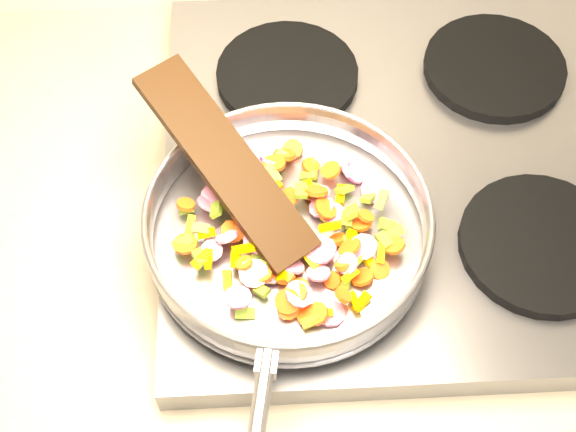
{
  "coord_description": "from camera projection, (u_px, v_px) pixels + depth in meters",
  "views": [
    {
      "loc": [
        -0.88,
        1.06,
        1.74
      ],
      "look_at": [
        -0.85,
        1.54,
        1.0
      ],
      "focal_mm": 50.0,
      "sensor_mm": 36.0,
      "label": 1
    }
  ],
  "objects": [
    {
      "name": "wooden_spatula",
      "position": [
        225.0,
        162.0,
        0.9
      ],
      "size": [
        0.21,
        0.25,
        0.09
      ],
      "primitive_type": "cube",
      "rotation": [
        0.0,
        -0.3,
        2.19
      ],
      "color": "black",
      "rests_on": "saute_pan"
    },
    {
      "name": "grate_br",
      "position": [
        495.0,
        67.0,
        1.08
      ],
      "size": [
        0.19,
        0.19,
        0.02
      ],
      "primitive_type": "cylinder",
      "color": "black",
      "rests_on": "cooktop"
    },
    {
      "name": "grate_bl",
      "position": [
        287.0,
        75.0,
        1.07
      ],
      "size": [
        0.19,
        0.19,
        0.02
      ],
      "primitive_type": "cylinder",
      "color": "black",
      "rests_on": "cooktop"
    },
    {
      "name": "grate_fr",
      "position": [
        541.0,
        244.0,
        0.93
      ],
      "size": [
        0.19,
        0.19,
        0.02
      ],
      "primitive_type": "cylinder",
      "color": "black",
      "rests_on": "cooktop"
    },
    {
      "name": "saute_pan",
      "position": [
        288.0,
        226.0,
        0.9
      ],
      "size": [
        0.36,
        0.53,
        0.05
      ],
      "rotation": [
        0.0,
        0.0,
        -0.17
      ],
      "color": "#9E9EA5",
      "rests_on": "grate_fl"
    },
    {
      "name": "cooktop",
      "position": [
        402.0,
        167.0,
        1.02
      ],
      "size": [
        0.6,
        0.6,
        0.04
      ],
      "primitive_type": "cube",
      "color": "#939399",
      "rests_on": "counter_top"
    },
    {
      "name": "vegetable_heap",
      "position": [
        293.0,
        232.0,
        0.9
      ],
      "size": [
        0.27,
        0.26,
        0.05
      ],
      "color": "#7DA527",
      "rests_on": "saute_pan"
    },
    {
      "name": "grate_fl",
      "position": [
        299.0,
        255.0,
        0.92
      ],
      "size": [
        0.19,
        0.19,
        0.02
      ],
      "primitive_type": "cylinder",
      "color": "black",
      "rests_on": "cooktop"
    }
  ]
}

